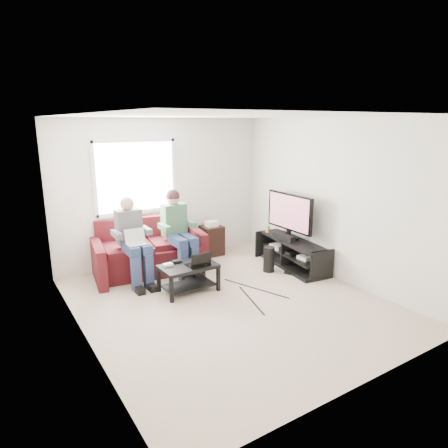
{
  "coord_description": "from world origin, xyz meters",
  "views": [
    {
      "loc": [
        -2.91,
        -4.42,
        2.52
      ],
      "look_at": [
        0.27,
        0.6,
        1.0
      ],
      "focal_mm": 32.0,
      "sensor_mm": 36.0,
      "label": 1
    }
  ],
  "objects_px": {
    "subwoofer": "(269,259)",
    "end_table": "(212,240)",
    "coffee_table": "(188,272)",
    "tv_stand": "(292,255)",
    "sofa": "(149,252)",
    "tv": "(289,213)"
  },
  "relations": [
    {
      "from": "tv_stand",
      "to": "subwoofer",
      "type": "relative_size",
      "value": 3.57
    },
    {
      "from": "tv_stand",
      "to": "end_table",
      "type": "bearing_deg",
      "value": 122.19
    },
    {
      "from": "sofa",
      "to": "subwoofer",
      "type": "xyz_separation_m",
      "value": [
        1.73,
        -1.14,
        -0.11
      ]
    },
    {
      "from": "sofa",
      "to": "tv",
      "type": "distance_m",
      "value": 2.54
    },
    {
      "from": "tv_stand",
      "to": "end_table",
      "type": "relative_size",
      "value": 2.35
    },
    {
      "from": "sofa",
      "to": "coffee_table",
      "type": "height_order",
      "value": "sofa"
    },
    {
      "from": "subwoofer",
      "to": "end_table",
      "type": "xyz_separation_m",
      "value": [
        -0.37,
        1.32,
        0.08
      ]
    },
    {
      "from": "subwoofer",
      "to": "sofa",
      "type": "bearing_deg",
      "value": 146.66
    },
    {
      "from": "coffee_table",
      "to": "tv_stand",
      "type": "distance_m",
      "value": 2.05
    },
    {
      "from": "sofa",
      "to": "subwoofer",
      "type": "bearing_deg",
      "value": -33.34
    },
    {
      "from": "tv_stand",
      "to": "subwoofer",
      "type": "bearing_deg",
      "value": 175.4
    },
    {
      "from": "coffee_table",
      "to": "tv",
      "type": "bearing_deg",
      "value": 1.68
    },
    {
      "from": "coffee_table",
      "to": "tv",
      "type": "height_order",
      "value": "tv"
    },
    {
      "from": "tv",
      "to": "end_table",
      "type": "height_order",
      "value": "tv"
    },
    {
      "from": "sofa",
      "to": "end_table",
      "type": "relative_size",
      "value": 3.07
    },
    {
      "from": "tv",
      "to": "sofa",
      "type": "bearing_deg",
      "value": 154.03
    },
    {
      "from": "coffee_table",
      "to": "subwoofer",
      "type": "relative_size",
      "value": 1.93
    },
    {
      "from": "tv",
      "to": "end_table",
      "type": "xyz_separation_m",
      "value": [
        -0.85,
        1.26,
        -0.66
      ]
    },
    {
      "from": "coffee_table",
      "to": "subwoofer",
      "type": "xyz_separation_m",
      "value": [
        1.56,
        -0.0,
        -0.09
      ]
    },
    {
      "from": "end_table",
      "to": "subwoofer",
      "type": "bearing_deg",
      "value": -74.35
    },
    {
      "from": "end_table",
      "to": "tv_stand",
      "type": "bearing_deg",
      "value": -57.81
    },
    {
      "from": "coffee_table",
      "to": "subwoofer",
      "type": "distance_m",
      "value": 1.56
    }
  ]
}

